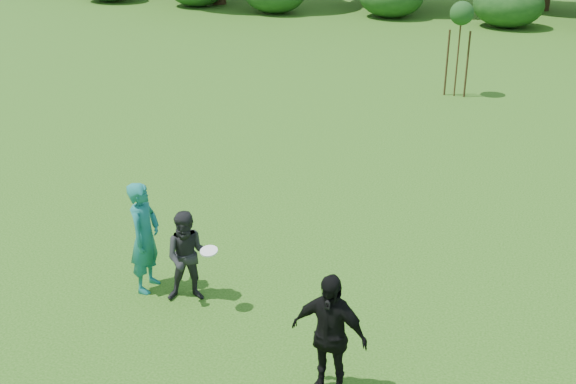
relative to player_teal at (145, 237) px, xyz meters
name	(u,v)px	position (x,y,z in m)	size (l,w,h in m)	color
ground	(215,338)	(1.64, -0.89, -0.93)	(120.00, 120.00, 0.00)	#19470C
player_teal	(145,237)	(0.00, 0.00, 0.00)	(0.68, 0.45, 1.86)	#186C68
player_grey	(188,257)	(0.80, -0.06, -0.17)	(0.74, 0.57, 1.51)	black
player_black	(329,335)	(3.54, -1.43, -0.06)	(1.02, 0.43, 1.75)	black
frisbee	(209,251)	(1.25, -0.23, 0.10)	(0.27, 0.27, 0.08)	white
sapling	(462,16)	(2.90, 13.10, 1.49)	(0.70, 0.70, 2.85)	#3E2918
hillside	(509,68)	(1.08, 67.56, -12.90)	(150.00, 72.00, 52.00)	olive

